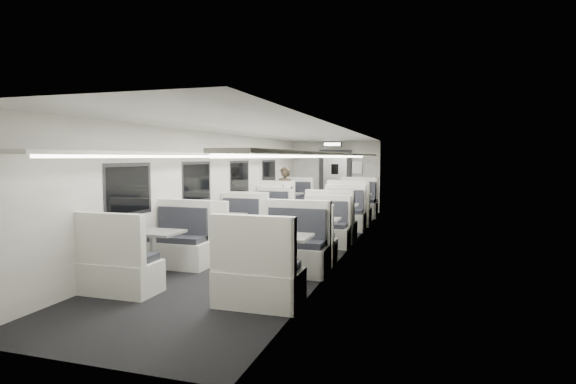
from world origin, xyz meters
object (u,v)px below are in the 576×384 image
Objects in this scene: booth_right_d at (279,261)px; booth_left_a at (286,206)px; passenger at (285,196)px; booth_right_c at (318,235)px; booth_left_b at (263,216)px; booth_right_a at (354,207)px; booth_left_c at (225,230)px; booth_right_b at (338,219)px; exit_sign at (332,144)px; vestibule_door at (335,181)px; booth_left_d at (153,254)px.

booth_left_a is at bearing 106.44° from booth_right_d.
passenger reaches higher than booth_right_d.
booth_right_c is (2.00, -4.41, -0.05)m from booth_left_a.
passenger reaches higher than booth_right_c.
booth_left_a is 1.16× the size of booth_left_b.
booth_left_a is 0.98× the size of booth_right_a.
booth_right_b is at bearing 45.00° from booth_left_c.
booth_right_d is 3.52× the size of exit_sign.
vestibule_door is at bearing 98.38° from booth_right_c.
booth_right_a is at bearing 49.22° from passenger.
booth_right_b is 2.12m from booth_right_c.
booth_left_d is 3.40× the size of exit_sign.
booth_left_b is 5.13m from booth_right_d.
booth_right_a reaches higher than booth_left_d.
booth_right_d is at bearing -90.00° from booth_right_a.
booth_left_d is at bearing -90.00° from booth_left_c.
booth_right_c is at bearing -80.98° from exit_sign.
booth_right_c is (2.00, -2.36, 0.01)m from booth_left_b.
booth_left_b is at bearing 112.93° from booth_right_d.
booth_left_b is (0.00, -2.05, -0.06)m from booth_left_a.
booth_left_a is 1.05× the size of booth_right_b.
passenger reaches higher than booth_left_d.
booth_left_a is 7.07m from booth_right_d.
booth_right_a is at bearing 65.91° from booth_left_c.
booth_right_b is 2.18m from passenger.
booth_right_d is (2.00, -6.78, -0.01)m from booth_left_a.
exit_sign is (1.00, 8.76, 1.90)m from booth_left_d.
booth_left_d is at bearing -177.32° from booth_right_d.
booth_right_a is (2.00, 7.05, 0.04)m from booth_left_d.
booth_right_a is at bearing 74.17° from booth_left_d.
booth_left_d is 1.06× the size of booth_right_c.
exit_sign reaches higher than booth_left_a.
booth_left_c is 4.90m from booth_right_a.
booth_left_b is at bearing -90.44° from passenger.
booth_left_a is 1.13m from passenger.
booth_right_d reaches higher than booth_right_c.
booth_right_c is 6.90m from vestibule_door.
booth_left_a is 1.07× the size of booth_left_d.
booth_right_c is at bearing 90.00° from booth_right_d.
vestibule_door is (1.00, 2.38, 0.63)m from booth_left_a.
booth_right_d is (2.00, -2.48, 0.04)m from booth_left_c.
booth_right_c is (0.00, -2.12, -0.03)m from booth_right_b.
vestibule_door is 1.33m from exit_sign.
booth_left_d is 0.97× the size of booth_right_d.
booth_left_b is at bearing -102.72° from vestibule_door.
booth_right_c is 2.37m from booth_right_d.
booth_right_a reaches higher than booth_left_a.
booth_left_b is 0.98× the size of booth_right_c.
exit_sign is (-1.00, 4.19, 1.90)m from booth_right_b.
booth_left_c is at bearing -99.18° from exit_sign.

